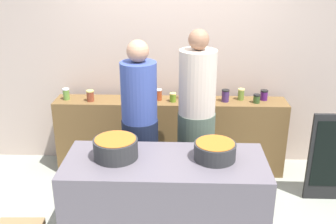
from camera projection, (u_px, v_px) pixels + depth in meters
ground at (167, 224)px, 3.87m from camera, size 12.00×12.00×0.00m
storefront_wall at (171, 43)px, 4.67m from camera, size 4.80×0.12×3.00m
display_shelf at (170, 136)px, 4.73m from camera, size 2.70×0.36×0.90m
prep_table at (165, 204)px, 3.43m from camera, size 1.70×0.70×0.87m
preserve_jar_0 at (66, 94)px, 4.57m from camera, size 0.08×0.08×0.13m
preserve_jar_1 at (90, 96)px, 4.52m from camera, size 0.09×0.09×0.13m
preserve_jar_2 at (130, 94)px, 4.61m from camera, size 0.08×0.08×0.11m
preserve_jar_3 at (159, 95)px, 4.55m from camera, size 0.08×0.08×0.13m
preserve_jar_4 at (173, 97)px, 4.51m from camera, size 0.08×0.08×0.10m
preserve_jar_5 at (183, 93)px, 4.58m from camera, size 0.07×0.07×0.14m
preserve_jar_6 at (204, 97)px, 4.49m from camera, size 0.08×0.08×0.11m
preserve_jar_7 at (225, 96)px, 4.50m from camera, size 0.09×0.09×0.14m
preserve_jar_8 at (241, 94)px, 4.56m from camera, size 0.08×0.08×0.13m
preserve_jar_9 at (257, 99)px, 4.47m from camera, size 0.08×0.08×0.10m
preserve_jar_10 at (264, 95)px, 4.56m from camera, size 0.09×0.09×0.12m
cooking_pot_left at (116, 148)px, 3.29m from camera, size 0.37×0.37×0.17m
cooking_pot_center at (215, 151)px, 3.28m from camera, size 0.35×0.35×0.15m
cook_with_tongs at (140, 135)px, 3.93m from camera, size 0.36×0.36×1.75m
cook_in_cap at (196, 130)px, 3.93m from camera, size 0.37×0.37×1.84m
chalkboard_sign at (334, 158)px, 4.11m from camera, size 0.54×0.05×0.99m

